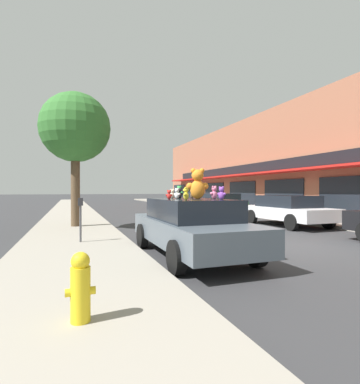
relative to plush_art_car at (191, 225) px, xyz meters
The scene contains 19 objects.
ground_plane 3.39m from the plush_art_car, ahead, with size 260.00×260.00×0.00m, color #333335.
sidewalk_near 2.80m from the plush_art_car, behind, with size 3.11×90.00×0.16m.
storefront_row 22.62m from the plush_art_car, 33.67° to the left, with size 17.01×41.51×7.61m.
plush_art_car is the anchor object (origin of this frame).
teddy_bear_giant 1.04m from the plush_art_car, 13.37° to the right, with size 0.58×0.41×0.77m.
teddy_bear_black 1.11m from the plush_art_car, 92.02° to the left, with size 0.21×0.14×0.29m.
teddy_bear_cream 1.11m from the plush_art_car, 107.78° to the left, with size 0.19×0.12×0.26m.
teddy_bear_brown 1.25m from the plush_art_car, 66.00° to the left, with size 0.16×0.20×0.27m.
teddy_bear_purple 1.15m from the plush_art_car, 52.20° to the right, with size 0.19×0.23×0.31m.
teddy_bear_white 0.93m from the plush_art_car, 117.82° to the left, with size 0.17×0.20×0.28m.
teddy_bear_red 0.95m from the plush_art_car, behind, with size 0.17×0.13×0.23m.
teddy_bear_yellow 1.14m from the plush_art_car, 120.45° to the right, with size 0.18×0.22×0.30m.
teddy_bear_green 1.38m from the plush_art_car, 85.55° to the left, with size 0.20×0.26×0.35m.
teddy_bear_pink 1.00m from the plush_art_car, 15.69° to the right, with size 0.25×0.18×0.33m.
parked_car_far_center 7.92m from the plush_art_car, 33.48° to the left, with size 2.16×4.54×1.41m.
parked_car_far_right 13.02m from the plush_art_car, 59.54° to the left, with size 1.96×4.60×1.44m.
street_tree 7.64m from the plush_art_car, 112.71° to the left, with size 2.88×2.88×5.56m.
fire_hydrant 4.32m from the plush_art_car, 129.18° to the right, with size 0.33×0.22×0.79m.
parking_meter 3.36m from the plush_art_car, 139.60° to the left, with size 0.14×0.10×1.27m.
Camera 1 is at (-6.11, -7.19, 1.64)m, focal length 28.00 mm.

